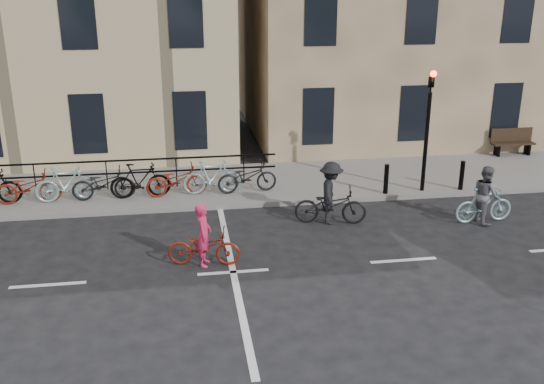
{
  "coord_description": "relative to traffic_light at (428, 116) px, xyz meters",
  "views": [
    {
      "loc": [
        -1.01,
        -12.24,
        6.16
      ],
      "look_at": [
        1.22,
        2.18,
        1.1
      ],
      "focal_mm": 40.0,
      "sensor_mm": 36.0,
      "label": 1
    }
  ],
  "objects": [
    {
      "name": "cyclist_dark",
      "position": [
        -3.33,
        -1.79,
        -1.78
      ],
      "size": [
        2.02,
        1.21,
        1.71
      ],
      "rotation": [
        0.0,
        0.0,
        1.36
      ],
      "color": "black",
      "rests_on": "ground"
    },
    {
      "name": "cyclist_pink",
      "position": [
        -6.81,
        -3.84,
        -1.94
      ],
      "size": [
        1.75,
        0.87,
        1.49
      ],
      "rotation": [
        0.0,
        0.0,
        1.39
      ],
      "color": "maroon",
      "rests_on": "ground"
    },
    {
      "name": "bollard_east",
      "position": [
        -1.2,
        -0.09,
        -1.85
      ],
      "size": [
        0.14,
        0.14,
        0.9
      ],
      "primitive_type": "cylinder",
      "color": "black",
      "rests_on": "sidewalk"
    },
    {
      "name": "cyclist_grey",
      "position": [
        0.78,
        -2.36,
        -1.81
      ],
      "size": [
        1.66,
        0.8,
        1.58
      ],
      "rotation": [
        0.0,
        0.0,
        1.62
      ],
      "color": "#8FB5BC",
      "rests_on": "ground"
    },
    {
      "name": "ground",
      "position": [
        -6.2,
        -4.34,
        -2.45
      ],
      "size": [
        120.0,
        120.0,
        0.0
      ],
      "primitive_type": "plane",
      "color": "black",
      "rests_on": "ground"
    },
    {
      "name": "traffic_light",
      "position": [
        0.0,
        0.0,
        0.0
      ],
      "size": [
        0.18,
        0.3,
        3.9
      ],
      "color": "black",
      "rests_on": "sidewalk"
    },
    {
      "name": "bollard_west",
      "position": [
        1.2,
        -0.09,
        -1.85
      ],
      "size": [
        0.14,
        0.14,
        0.9
      ],
      "primitive_type": "cylinder",
      "color": "black",
      "rests_on": "sidewalk"
    },
    {
      "name": "sidewalk",
      "position": [
        -10.2,
        1.66,
        -2.38
      ],
      "size": [
        46.0,
        4.0,
        0.15
      ],
      "primitive_type": "cube",
      "color": "slate",
      "rests_on": "ground"
    },
    {
      "name": "parked_bikes",
      "position": [
        -9.5,
        0.7,
        -1.81
      ],
      "size": [
        10.4,
        1.23,
        1.05
      ],
      "color": "black",
      "rests_on": "sidewalk"
    },
    {
      "name": "bench",
      "position": [
        4.8,
        3.39,
        -1.78
      ],
      "size": [
        1.6,
        0.41,
        0.97
      ],
      "color": "black",
      "rests_on": "sidewalk"
    }
  ]
}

